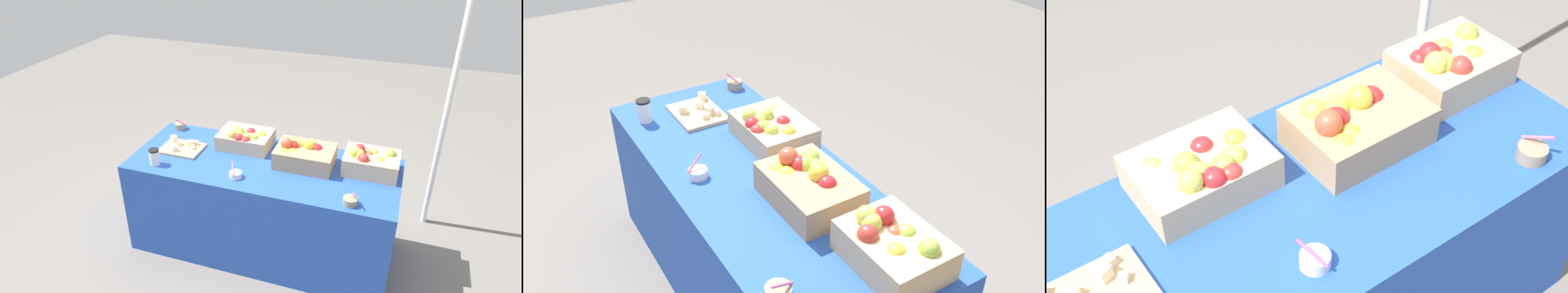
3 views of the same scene
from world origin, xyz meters
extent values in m
cube|color=#234CAD|center=(0.00, 0.00, 0.37)|extent=(1.90, 0.76, 0.74)
cube|color=tan|center=(0.73, 0.14, 0.81)|extent=(0.37, 0.28, 0.13)
sphere|color=#B2C64C|center=(0.64, 0.10, 0.88)|extent=(0.08, 0.08, 0.08)
sphere|color=#99B742|center=(0.84, 0.18, 0.87)|extent=(0.08, 0.08, 0.08)
sphere|color=#B2C64C|center=(0.61, 0.10, 0.89)|extent=(0.08, 0.08, 0.08)
sphere|color=#B2332D|center=(0.68, 0.05, 0.87)|extent=(0.08, 0.08, 0.08)
sphere|color=gold|center=(0.79, 0.09, 0.85)|extent=(0.08, 0.08, 0.08)
sphere|color=red|center=(0.64, 0.16, 0.89)|extent=(0.08, 0.08, 0.08)
sphere|color=#D14C33|center=(0.71, 0.16, 0.85)|extent=(0.08, 0.08, 0.08)
sphere|color=#99B742|center=(0.73, 0.18, 0.85)|extent=(0.08, 0.08, 0.08)
sphere|color=red|center=(0.62, 0.18, 0.86)|extent=(0.08, 0.08, 0.08)
cube|color=tan|center=(0.28, 0.08, 0.81)|extent=(0.40, 0.29, 0.13)
sphere|color=gold|center=(0.20, 0.02, 0.84)|extent=(0.08, 0.08, 0.08)
sphere|color=red|center=(0.20, 0.09, 0.87)|extent=(0.08, 0.08, 0.08)
sphere|color=red|center=(0.35, 0.11, 0.86)|extent=(0.08, 0.08, 0.08)
sphere|color=#B2C64C|center=(0.24, 0.14, 0.86)|extent=(0.08, 0.08, 0.08)
sphere|color=#99B742|center=(0.17, 0.16, 0.86)|extent=(0.08, 0.08, 0.08)
sphere|color=gold|center=(0.30, 0.11, 0.89)|extent=(0.08, 0.08, 0.08)
sphere|color=#D14C33|center=(0.15, 0.06, 0.89)|extent=(0.08, 0.08, 0.08)
sphere|color=gold|center=(0.16, 0.00, 0.84)|extent=(0.08, 0.08, 0.08)
sphere|color=#99B742|center=(0.21, 0.11, 0.87)|extent=(0.08, 0.08, 0.08)
cube|color=tan|center=(-0.21, 0.20, 0.80)|extent=(0.39, 0.29, 0.11)
sphere|color=#B2C64C|center=(-0.13, 0.14, 0.85)|extent=(0.07, 0.07, 0.07)
sphere|color=#99B742|center=(-0.25, 0.19, 0.86)|extent=(0.07, 0.07, 0.07)
sphere|color=#B2C64C|center=(-0.28, 0.11, 0.87)|extent=(0.07, 0.07, 0.07)
sphere|color=#99B742|center=(-0.17, 0.12, 0.86)|extent=(0.07, 0.07, 0.07)
sphere|color=#B2C64C|center=(-0.33, 0.25, 0.83)|extent=(0.07, 0.07, 0.07)
sphere|color=#B2332D|center=(-0.17, 0.09, 0.85)|extent=(0.07, 0.07, 0.07)
sphere|color=#B2C64C|center=(-0.24, 0.14, 0.85)|extent=(0.07, 0.07, 0.07)
sphere|color=gold|center=(-0.08, 0.21, 0.84)|extent=(0.07, 0.07, 0.07)
sphere|color=red|center=(-0.22, 0.09, 0.86)|extent=(0.07, 0.07, 0.07)
sphere|color=red|center=(-0.18, 0.24, 0.84)|extent=(0.07, 0.07, 0.07)
cube|color=beige|center=(-0.56, 0.07, 0.77)|extent=(0.04, 0.04, 0.03)
cube|color=beige|center=(-0.59, 0.04, 0.78)|extent=(0.05, 0.05, 0.04)
cube|color=beige|center=(-0.55, 0.00, 0.77)|extent=(0.03, 0.03, 0.02)
cylinder|color=silver|center=(-0.12, -0.23, 0.76)|extent=(0.08, 0.08, 0.04)
cylinder|color=#EA598C|center=(-0.13, -0.24, 0.81)|extent=(0.05, 0.09, 0.06)
cylinder|color=gray|center=(0.66, -0.29, 0.76)|extent=(0.09, 0.09, 0.05)
cylinder|color=#EA598C|center=(0.68, -0.29, 0.81)|extent=(0.03, 0.10, 0.06)
camera|label=1|loc=(0.87, -2.58, 2.37)|focal=30.80mm
camera|label=2|loc=(1.78, -0.95, 2.16)|focal=38.53mm
camera|label=3|loc=(-0.83, -1.18, 2.22)|focal=49.14mm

